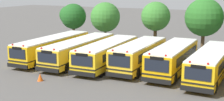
# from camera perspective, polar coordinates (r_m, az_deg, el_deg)

# --- Properties ---
(ground_plane) EXTENTS (160.00, 160.00, 0.00)m
(ground_plane) POSITION_cam_1_polar(r_m,az_deg,el_deg) (30.84, 4.84, -3.39)
(ground_plane) COLOR #514F4C
(school_bus_0) EXTENTS (2.52, 11.56, 2.58)m
(school_bus_0) POSITION_cam_1_polar(r_m,az_deg,el_deg) (35.27, -10.60, 0.63)
(school_bus_0) COLOR yellow
(school_bus_0) RESTS_ON ground_plane
(school_bus_1) EXTENTS (2.70, 11.74, 2.51)m
(school_bus_1) POSITION_cam_1_polar(r_m,az_deg,el_deg) (33.59, -5.82, 0.16)
(school_bus_1) COLOR yellow
(school_bus_1) RESTS_ON ground_plane
(school_bus_2) EXTENTS (2.89, 10.76, 2.55)m
(school_bus_2) POSITION_cam_1_polar(r_m,az_deg,el_deg) (31.69, -0.80, -0.43)
(school_bus_2) COLOR yellow
(school_bus_2) RESTS_ON ground_plane
(school_bus_3) EXTENTS (2.58, 9.43, 2.68)m
(school_bus_3) POSITION_cam_1_polar(r_m,az_deg,el_deg) (30.67, 4.93, -0.76)
(school_bus_3) COLOR yellow
(school_bus_3) RESTS_ON ground_plane
(school_bus_4) EXTENTS (2.60, 9.74, 2.71)m
(school_bus_4) POSITION_cam_1_polar(r_m,az_deg,el_deg) (29.69, 10.95, -1.31)
(school_bus_4) COLOR #EAA80C
(school_bus_4) RESTS_ON ground_plane
(school_bus_5) EXTENTS (2.69, 10.87, 2.59)m
(school_bus_5) POSITION_cam_1_polar(r_m,az_deg,el_deg) (28.80, 17.50, -2.16)
(school_bus_5) COLOR yellow
(school_bus_5) RESTS_ON ground_plane
(tree_0) EXTENTS (3.85, 3.60, 5.53)m
(tree_0) POSITION_cam_1_polar(r_m,az_deg,el_deg) (45.38, -7.23, 6.20)
(tree_0) COLOR #4C3823
(tree_0) RESTS_ON ground_plane
(tree_1) EXTENTS (4.11, 4.11, 5.79)m
(tree_1) POSITION_cam_1_polar(r_m,az_deg,el_deg) (43.77, -1.23, 6.10)
(tree_1) COLOR #4C3823
(tree_1) RESTS_ON ground_plane
(tree_2) EXTENTS (3.66, 3.66, 6.05)m
(tree_2) POSITION_cam_1_polar(r_m,az_deg,el_deg) (40.12, 7.94, 6.12)
(tree_2) COLOR #4C3823
(tree_2) RESTS_ON ground_plane
(tree_3) EXTENTS (4.73, 4.73, 6.51)m
(tree_3) POSITION_cam_1_polar(r_m,az_deg,el_deg) (40.82, 16.07, 5.85)
(tree_3) COLOR #4C3823
(tree_3) RESTS_ON ground_plane
(traffic_cone) EXTENTS (0.49, 0.49, 0.65)m
(traffic_cone) POSITION_cam_1_polar(r_m,az_deg,el_deg) (27.62, -12.87, -4.73)
(traffic_cone) COLOR #EA5914
(traffic_cone) RESTS_ON ground_plane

